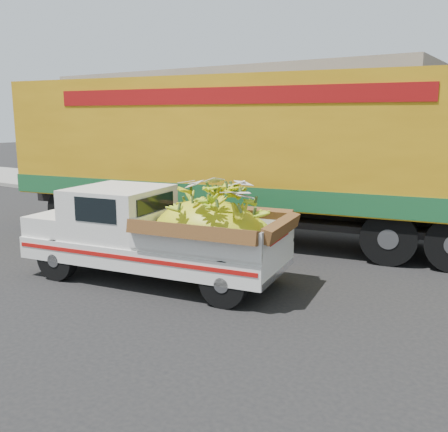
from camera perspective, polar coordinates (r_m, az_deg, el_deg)
The scene contains 6 objects.
ground at distance 9.27m, azimuth -0.25°, elevation -7.01°, with size 100.00×100.00×0.00m, color black.
curb at distance 13.86m, azimuth 12.06°, elevation -0.81°, with size 60.00×0.25×0.15m, color gray.
sidewalk at distance 15.80m, azimuth 14.86°, elevation 0.50°, with size 60.00×4.00×0.14m, color gray.
building_left at distance 24.35m, azimuth 1.48°, elevation 10.23°, with size 18.00×6.00×5.00m, color gray.
pickup_truck at distance 8.83m, azimuth -5.97°, elevation -2.02°, with size 4.92×2.46×1.65m.
semi_trailer at distance 11.96m, azimuth 2.34°, elevation 7.46°, with size 12.08×4.54×3.80m.
Camera 1 is at (4.88, -7.33, 2.89)m, focal length 40.00 mm.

